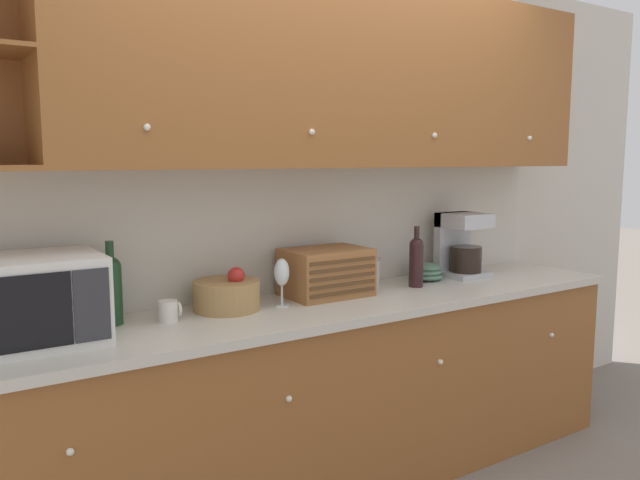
{
  "coord_description": "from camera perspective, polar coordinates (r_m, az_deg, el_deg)",
  "views": [
    {
      "loc": [
        -1.6,
        -2.65,
        1.56
      ],
      "look_at": [
        0.0,
        -0.21,
        1.18
      ],
      "focal_mm": 35.0,
      "sensor_mm": 36.0,
      "label": 1
    }
  ],
  "objects": [
    {
      "name": "ground_plane",
      "position": [
        3.46,
        -2.04,
        -19.38
      ],
      "size": [
        24.0,
        24.0,
        0.0
      ],
      "primitive_type": "plane",
      "color": "slate"
    },
    {
      "name": "wall_back",
      "position": [
        3.13,
        -2.43,
        2.61
      ],
      "size": [
        5.68,
        0.06,
        2.6
      ],
      "color": "beige",
      "rests_on": "ground_plane"
    },
    {
      "name": "counter_unit",
      "position": [
        3.05,
        0.97,
        -13.92
      ],
      "size": [
        3.3,
        0.63,
        0.91
      ],
      "color": "#935628",
      "rests_on": "ground_plane"
    },
    {
      "name": "backsplash_panel",
      "position": [
        3.11,
        -2.08,
        0.97
      ],
      "size": [
        3.28,
        0.01,
        0.62
      ],
      "color": "beige",
      "rests_on": "counter_unit"
    },
    {
      "name": "upper_cabinets",
      "position": [
        3.06,
        2.49,
        14.71
      ],
      "size": [
        3.28,
        0.39,
        0.86
      ],
      "color": "#935628",
      "rests_on": "backsplash_panel"
    },
    {
      "name": "microwave",
      "position": [
        2.45,
        -25.67,
        -5.06
      ],
      "size": [
        0.54,
        0.41,
        0.32
      ],
      "color": "silver",
      "rests_on": "counter_unit"
    },
    {
      "name": "wine_bottle",
      "position": [
        2.62,
        -18.55,
        -4.09
      ],
      "size": [
        0.08,
        0.08,
        0.34
      ],
      "color": "#19381E",
      "rests_on": "counter_unit"
    },
    {
      "name": "mug",
      "position": [
        2.62,
        -13.65,
        -6.32
      ],
      "size": [
        0.09,
        0.08,
        0.09
      ],
      "color": "silver",
      "rests_on": "counter_unit"
    },
    {
      "name": "fruit_basket",
      "position": [
        2.76,
        -8.5,
        -4.96
      ],
      "size": [
        0.29,
        0.29,
        0.19
      ],
      "color": "#A87F4C",
      "rests_on": "counter_unit"
    },
    {
      "name": "wine_glass",
      "position": [
        2.8,
        -3.52,
        -3.11
      ],
      "size": [
        0.07,
        0.07,
        0.22
      ],
      "color": "silver",
      "rests_on": "counter_unit"
    },
    {
      "name": "bread_box",
      "position": [
        3.01,
        0.57,
        -2.97
      ],
      "size": [
        0.4,
        0.29,
        0.23
      ],
      "color": "#996033",
      "rests_on": "counter_unit"
    },
    {
      "name": "storage_canister",
      "position": [
        3.25,
        4.37,
        -2.92
      ],
      "size": [
        0.13,
        0.13,
        0.15
      ],
      "color": "silver",
      "rests_on": "counter_unit"
    },
    {
      "name": "second_wine_bottle",
      "position": [
        3.25,
        8.79,
        -1.79
      ],
      "size": [
        0.07,
        0.07,
        0.32
      ],
      "color": "black",
      "rests_on": "counter_unit"
    },
    {
      "name": "bowl_stack_on_counter",
      "position": [
        3.45,
        9.71,
        -2.89
      ],
      "size": [
        0.18,
        0.18,
        0.09
      ],
      "color": "slate",
      "rests_on": "counter_unit"
    },
    {
      "name": "coffee_maker",
      "position": [
        3.59,
        12.77,
        -0.41
      ],
      "size": [
        0.24,
        0.23,
        0.36
      ],
      "color": "#B7B7BC",
      "rests_on": "counter_unit"
    }
  ]
}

